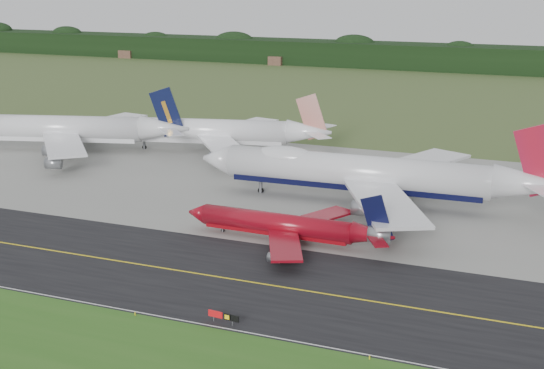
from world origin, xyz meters
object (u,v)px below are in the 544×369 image
(jet_ba_747, at_px, (368,173))
(taxiway_sign, at_px, (223,316))
(jet_navy_gold, at_px, (65,129))
(jet_star_tail, at_px, (217,132))
(jet_red_737, at_px, (288,226))

(jet_ba_747, xyz_separation_m, taxiway_sign, (-3.49, -60.16, -5.28))
(jet_ba_747, distance_m, taxiway_sign, 60.49)
(jet_navy_gold, bearing_deg, jet_star_tail, 19.45)
(jet_star_tail, xyz_separation_m, taxiway_sign, (45.17, -91.12, -4.23))
(jet_red_737, relative_size, jet_navy_gold, 0.58)
(jet_ba_747, xyz_separation_m, jet_red_737, (-6.96, -26.95, -3.51))
(jet_navy_gold, bearing_deg, jet_red_737, -29.42)
(jet_star_tail, distance_m, taxiway_sign, 101.79)
(jet_ba_747, bearing_deg, jet_star_tail, 147.54)
(jet_red_737, height_order, jet_star_tail, jet_star_tail)
(jet_ba_747, bearing_deg, jet_red_737, -104.48)
(jet_ba_747, height_order, jet_red_737, jet_ba_747)
(jet_navy_gold, height_order, jet_star_tail, jet_navy_gold)
(jet_navy_gold, xyz_separation_m, jet_star_tail, (37.51, 13.25, -0.35))
(jet_red_737, bearing_deg, jet_navy_gold, 150.58)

